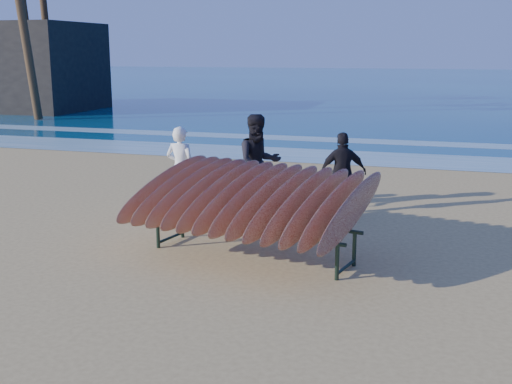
# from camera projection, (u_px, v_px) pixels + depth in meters

# --- Properties ---
(ground) EXTENTS (120.00, 120.00, 0.00)m
(ground) POSITION_uv_depth(u_px,v_px,m) (239.00, 271.00, 8.91)
(ground) COLOR tan
(ground) RESTS_ON ground
(ocean) EXTENTS (160.00, 160.00, 0.00)m
(ocean) POSITION_uv_depth(u_px,v_px,m) (422.00, 82.00, 60.33)
(ocean) COLOR navy
(ocean) RESTS_ON ground
(foam_near) EXTENTS (160.00, 160.00, 0.00)m
(foam_near) POSITION_uv_depth(u_px,v_px,m) (349.00, 157.00, 18.26)
(foam_near) COLOR white
(foam_near) RESTS_ON ground
(foam_far) EXTENTS (160.00, 160.00, 0.00)m
(foam_far) POSITION_uv_depth(u_px,v_px,m) (365.00, 141.00, 21.53)
(foam_far) COLOR white
(foam_far) RESTS_ON ground
(surfboard_rack) EXTENTS (3.61, 3.09, 1.42)m
(surfboard_rack) POSITION_uv_depth(u_px,v_px,m) (252.00, 198.00, 9.33)
(surfboard_rack) COLOR #1C2D22
(surfboard_rack) RESTS_ON ground
(person_white) EXTENTS (0.60, 0.41, 1.60)m
(person_white) POSITION_uv_depth(u_px,v_px,m) (181.00, 168.00, 12.19)
(person_white) COLOR white
(person_white) RESTS_ON ground
(person_dark_a) EXTENTS (1.13, 1.09, 1.83)m
(person_dark_a) POSITION_uv_depth(u_px,v_px,m) (258.00, 163.00, 12.07)
(person_dark_a) COLOR black
(person_dark_a) RESTS_ON ground
(person_dark_b) EXTENTS (0.97, 0.67, 1.52)m
(person_dark_b) POSITION_uv_depth(u_px,v_px,m) (343.00, 173.00, 11.92)
(person_dark_b) COLOR black
(person_dark_b) RESTS_ON ground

